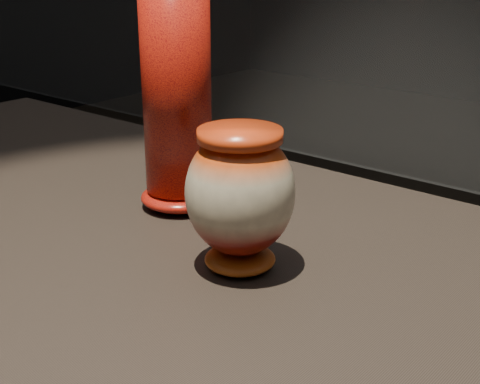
# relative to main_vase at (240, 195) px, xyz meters

# --- Properties ---
(main_vase) EXTENTS (0.15, 0.15, 0.16)m
(main_vase) POSITION_rel_main_vase_xyz_m (0.00, 0.00, 0.00)
(main_vase) COLOR maroon
(main_vase) RESTS_ON display_plinth
(tall_vase) EXTENTS (0.13, 0.13, 0.35)m
(tall_vase) POSITION_rel_main_vase_xyz_m (-0.19, 0.09, 0.08)
(tall_vase) COLOR red
(tall_vase) RESTS_ON display_plinth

